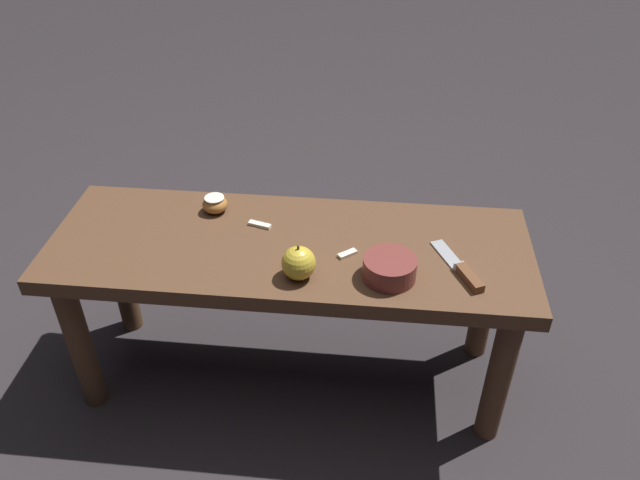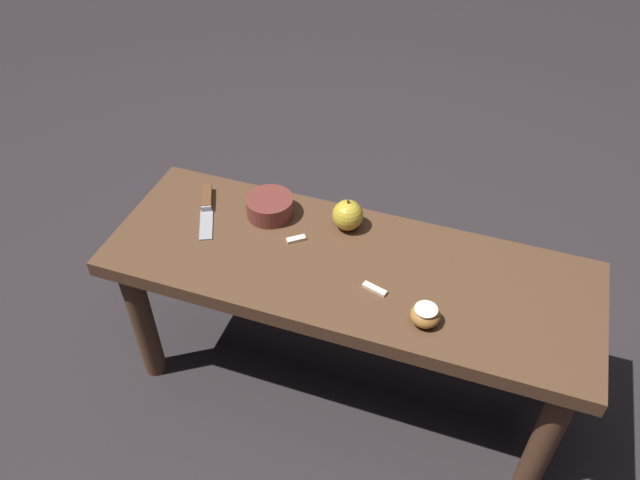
{
  "view_description": "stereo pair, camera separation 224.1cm",
  "coord_description": "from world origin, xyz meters",
  "px_view_note": "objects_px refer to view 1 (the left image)",
  "views": [
    {
      "loc": [
        -0.2,
        1.18,
        1.36
      ],
      "look_at": [
        -0.08,
        0.02,
        0.49
      ],
      "focal_mm": 35.0,
      "sensor_mm": 36.0,
      "label": 1
    },
    {
      "loc": [
        0.28,
        -1.0,
        1.5
      ],
      "look_at": [
        -0.08,
        0.02,
        0.49
      ],
      "focal_mm": 35.0,
      "sensor_mm": 36.0,
      "label": 2
    }
  ],
  "objects_px": {
    "wooden_bench": "(290,267)",
    "apple_whole": "(299,263)",
    "knife": "(463,271)",
    "apple_cut": "(215,204)",
    "bowl": "(390,268)"
  },
  "relations": [
    {
      "from": "wooden_bench",
      "to": "apple_cut",
      "type": "height_order",
      "value": "apple_cut"
    },
    {
      "from": "apple_cut",
      "to": "bowl",
      "type": "distance_m",
      "value": 0.5
    },
    {
      "from": "wooden_bench",
      "to": "apple_cut",
      "type": "distance_m",
      "value": 0.26
    },
    {
      "from": "apple_whole",
      "to": "bowl",
      "type": "bearing_deg",
      "value": -174.8
    },
    {
      "from": "knife",
      "to": "bowl",
      "type": "distance_m",
      "value": 0.17
    },
    {
      "from": "wooden_bench",
      "to": "knife",
      "type": "bearing_deg",
      "value": 169.33
    },
    {
      "from": "apple_whole",
      "to": "knife",
      "type": "bearing_deg",
      "value": -172.87
    },
    {
      "from": "wooden_bench",
      "to": "apple_whole",
      "type": "height_order",
      "value": "apple_whole"
    },
    {
      "from": "apple_cut",
      "to": "wooden_bench",
      "type": "bearing_deg",
      "value": 150.75
    },
    {
      "from": "knife",
      "to": "apple_whole",
      "type": "bearing_deg",
      "value": 71.87
    },
    {
      "from": "apple_cut",
      "to": "bowl",
      "type": "xyz_separation_m",
      "value": [
        -0.45,
        0.22,
        0.0
      ]
    },
    {
      "from": "bowl",
      "to": "wooden_bench",
      "type": "bearing_deg",
      "value": -23.39
    },
    {
      "from": "knife",
      "to": "apple_cut",
      "type": "relative_size",
      "value": 2.98
    },
    {
      "from": "apple_whole",
      "to": "apple_cut",
      "type": "distance_m",
      "value": 0.34
    },
    {
      "from": "wooden_bench",
      "to": "apple_cut",
      "type": "xyz_separation_m",
      "value": [
        0.21,
        -0.12,
        0.1
      ]
    }
  ]
}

